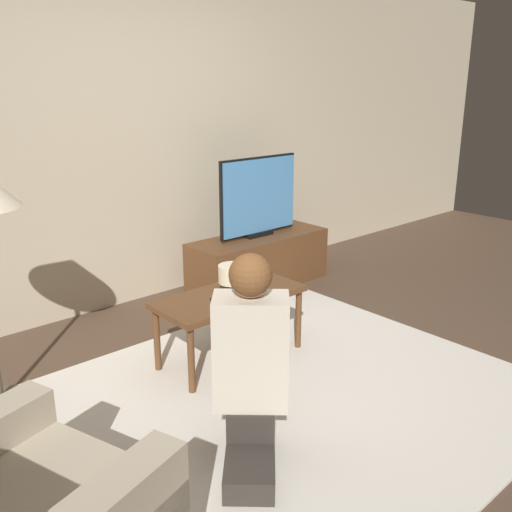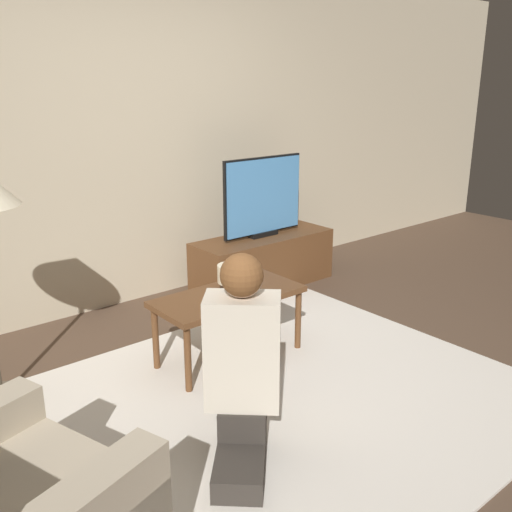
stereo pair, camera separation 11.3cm
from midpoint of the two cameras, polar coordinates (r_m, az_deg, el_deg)
The scene contains 9 objects.
ground_plane at distance 3.32m, azimuth 4.62°, elevation -13.84°, with size 10.00×10.00×0.00m, color brown.
wall_back at distance 4.44m, azimuth -12.98°, elevation 11.54°, with size 10.00×0.06×2.60m.
rug at distance 3.32m, azimuth 4.63°, elevation -13.72°, with size 2.52×2.29×0.02m.
tv_stand at distance 4.88m, azimuth 1.38°, elevation -0.50°, with size 1.25×0.44×0.44m.
tv at distance 4.74m, azimuth 1.40°, elevation 5.95°, with size 0.80×0.08×0.66m.
coffee_table at distance 3.54m, azimuth -1.80°, elevation -4.56°, with size 0.94×0.43×0.45m.
person_kneeling at distance 2.62m, azimuth -0.11°, elevation -10.31°, with size 0.72×0.75×0.99m.
table_lamp at distance 3.52m, azimuth -1.51°, elevation -1.96°, with size 0.18×0.18×0.17m.
remote at distance 3.37m, azimuth -2.84°, elevation -4.60°, with size 0.04×0.15×0.02m.
Camera 2 is at (-1.97, -2.04, 1.72)m, focal length 40.00 mm.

